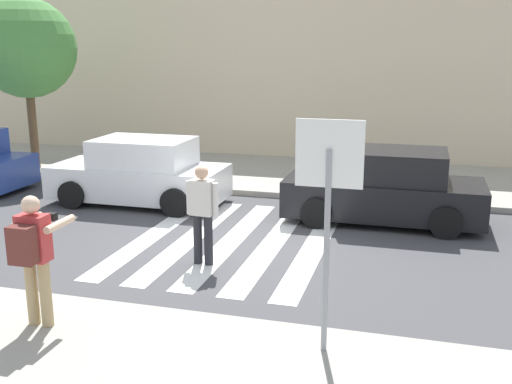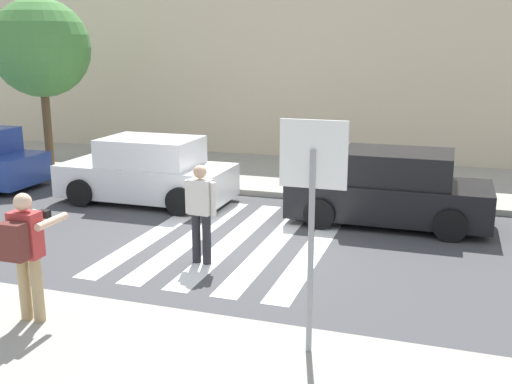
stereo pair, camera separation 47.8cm
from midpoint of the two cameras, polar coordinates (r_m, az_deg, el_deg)
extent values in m
plane|color=#424244|center=(11.39, -3.86, -4.96)|extent=(120.00, 120.00, 0.00)
cube|color=#9E998C|center=(16.95, 2.86, 1.60)|extent=(60.00, 4.80, 0.14)
cube|color=beige|center=(20.90, 5.66, 10.92)|extent=(56.00, 4.00, 5.22)
cube|color=silver|center=(12.17, -10.69, -3.92)|extent=(0.44, 5.20, 0.01)
cube|color=silver|center=(11.84, -7.20, -4.27)|extent=(0.44, 5.20, 0.01)
cube|color=silver|center=(11.57, -3.53, -4.63)|extent=(0.44, 5.20, 0.01)
cube|color=silver|center=(11.34, 0.31, -4.98)|extent=(0.44, 5.20, 0.01)
cube|color=silver|center=(11.17, 4.29, -5.32)|extent=(0.44, 5.20, 0.01)
cylinder|color=gray|center=(6.90, 4.73, -5.89)|extent=(0.07, 0.07, 2.42)
cube|color=white|center=(6.61, 4.96, 3.64)|extent=(0.76, 0.03, 0.76)
cube|color=red|center=(6.63, 4.99, 3.66)|extent=(0.66, 0.02, 0.66)
cylinder|color=tan|center=(8.40, -22.12, -8.83)|extent=(0.15, 0.15, 0.88)
cylinder|color=tan|center=(8.28, -21.00, -9.04)|extent=(0.15, 0.15, 0.88)
cube|color=#B73333|center=(8.09, -22.02, -4.08)|extent=(0.38, 0.24, 0.60)
sphere|color=beige|center=(7.98, -22.30, -1.14)|extent=(0.23, 0.23, 0.23)
cylinder|color=beige|center=(8.36, -22.53, -2.60)|extent=(0.10, 0.58, 0.10)
cylinder|color=beige|center=(8.08, -19.82, -2.90)|extent=(0.10, 0.58, 0.10)
cube|color=black|center=(8.35, -20.49, -2.22)|extent=(0.14, 0.10, 0.10)
cube|color=#5B2823|center=(7.93, -23.00, -4.70)|extent=(0.32, 0.20, 0.48)
cylinder|color=#232328|center=(10.33, -6.89, -4.45)|extent=(0.15, 0.15, 0.88)
cylinder|color=#232328|center=(10.25, -5.89, -4.58)|extent=(0.15, 0.15, 0.88)
cube|color=silver|center=(10.08, -6.50, -0.52)|extent=(0.40, 0.27, 0.60)
sphere|color=tan|center=(9.98, -6.57, 1.87)|extent=(0.23, 0.23, 0.23)
cylinder|color=silver|center=(10.19, -7.71, -0.52)|extent=(0.10, 0.10, 0.58)
cylinder|color=silver|center=(9.98, -5.27, -0.75)|extent=(0.10, 0.10, 0.58)
cylinder|color=black|center=(17.37, -22.69, 1.68)|extent=(0.64, 0.22, 0.64)
cube|color=white|center=(14.44, -12.02, 1.01)|extent=(4.10, 1.70, 0.76)
cube|color=white|center=(14.23, -11.62, 3.72)|extent=(2.20, 1.56, 0.64)
cube|color=slate|center=(14.75, -15.34, 3.86)|extent=(0.10, 1.50, 0.54)
cube|color=slate|center=(13.82, -8.03, 3.57)|extent=(0.10, 1.50, 0.51)
cylinder|color=black|center=(14.41, -18.02, -0.26)|extent=(0.64, 0.22, 0.64)
cylinder|color=black|center=(15.81, -14.66, 1.20)|extent=(0.64, 0.22, 0.64)
cylinder|color=black|center=(13.20, -8.75, -0.99)|extent=(0.64, 0.22, 0.64)
cylinder|color=black|center=(14.72, -6.06, 0.65)|extent=(0.64, 0.22, 0.64)
cube|color=black|center=(12.88, 10.96, -0.49)|extent=(4.10, 1.70, 0.76)
cube|color=black|center=(12.72, 11.78, 2.52)|extent=(2.20, 1.56, 0.64)
cube|color=slate|center=(12.83, 7.01, 2.80)|extent=(0.10, 1.50, 0.54)
cube|color=slate|center=(12.70, 16.15, 2.24)|extent=(0.10, 1.50, 0.51)
cylinder|color=black|center=(12.28, 4.66, -2.00)|extent=(0.64, 0.22, 0.64)
cylinder|color=black|center=(13.90, 6.00, -0.15)|extent=(0.64, 0.22, 0.64)
cylinder|color=black|center=(12.09, 16.59, -2.81)|extent=(0.64, 0.22, 0.64)
cylinder|color=black|center=(13.73, 16.52, -0.83)|extent=(0.64, 0.22, 0.64)
cylinder|color=brown|center=(18.63, -21.20, 6.08)|extent=(0.24, 0.24, 2.60)
sphere|color=#47843D|center=(18.50, -21.79, 12.63)|extent=(2.79, 2.79, 2.79)
camera|label=1|loc=(0.24, -91.28, -0.32)|focal=42.00mm
camera|label=2|loc=(0.24, 88.72, 0.32)|focal=42.00mm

